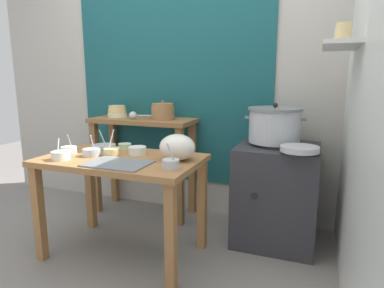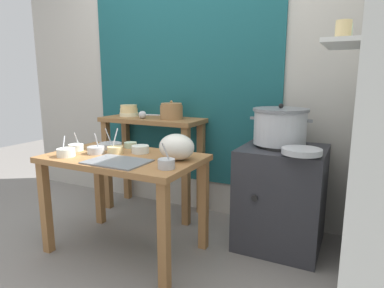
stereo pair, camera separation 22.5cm
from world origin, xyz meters
TOP-DOWN VIEW (x-y plane):
  - ground_plane at (0.00, 0.00)m, footprint 9.00×9.00m
  - wall_back at (0.08, 1.10)m, footprint 4.40×0.12m
  - wall_right at (1.40, 0.20)m, footprint 0.30×3.20m
  - prep_table at (-0.10, 0.10)m, footprint 1.10×0.66m
  - back_shelf_table at (-0.34, 0.83)m, footprint 0.96×0.40m
  - stove_block at (0.89, 0.70)m, footprint 0.60×0.61m
  - steamer_pot at (0.85, 0.72)m, footprint 0.45×0.40m
  - clay_pot at (-0.13, 0.83)m, footprint 0.20×0.20m
  - bowl_stack_enamel at (-0.62, 0.85)m, footprint 0.18×0.18m
  - ladle at (-0.37, 0.75)m, footprint 0.30×0.10m
  - serving_tray at (-0.02, -0.07)m, footprint 0.40×0.28m
  - plastic_bag at (0.29, 0.16)m, footprint 0.25×0.21m
  - wide_pan at (1.05, 0.44)m, footprint 0.25×0.25m
  - prep_bowl_0 at (-0.53, 0.07)m, footprint 0.11×0.11m
  - prep_bowl_1 at (-0.23, 0.35)m, footprint 0.10×0.10m
  - prep_bowl_2 at (0.34, -0.06)m, footprint 0.10×0.10m
  - prep_bowl_3 at (-0.36, 0.26)m, footprint 0.18×0.18m
  - prep_bowl_4 at (-0.32, 0.06)m, footprint 0.12×0.12m
  - prep_bowl_5 at (-0.05, 0.23)m, footprint 0.13×0.13m
  - prep_bowl_6 at (-0.45, -0.10)m, footprint 0.13×0.13m
  - prep_bowl_7 at (-0.20, 0.13)m, footprint 0.11×0.11m

SIDE VIEW (x-z plane):
  - ground_plane at x=0.00m, z-range 0.00..0.00m
  - stove_block at x=0.89m, z-range -0.01..0.77m
  - prep_table at x=-0.10m, z-range 0.25..0.97m
  - back_shelf_table at x=-0.34m, z-range 0.23..1.13m
  - serving_tray at x=-0.02m, z-range 0.72..0.73m
  - prep_bowl_1 at x=-0.23m, z-range 0.72..0.76m
  - prep_bowl_3 at x=-0.36m, z-range 0.66..0.83m
  - prep_bowl_0 at x=-0.53m, z-range 0.68..0.82m
  - prep_bowl_4 at x=-0.32m, z-range 0.67..0.83m
  - prep_bowl_7 at x=-0.20m, z-range 0.66..0.84m
  - prep_bowl_5 at x=-0.05m, z-range 0.72..0.78m
  - prep_bowl_6 at x=-0.45m, z-range 0.68..0.82m
  - prep_bowl_2 at x=0.34m, z-range 0.67..0.84m
  - wide_pan at x=1.05m, z-range 0.78..0.82m
  - plastic_bag at x=0.29m, z-range 0.72..0.90m
  - steamer_pot at x=0.85m, z-range 0.76..1.06m
  - ladle at x=-0.37m, z-range 0.90..0.97m
  - bowl_stack_enamel at x=-0.62m, z-range 0.90..1.01m
  - clay_pot at x=-0.13m, z-range 0.89..1.05m
  - wall_right at x=1.40m, z-range 0.00..2.60m
  - wall_back at x=0.08m, z-range 0.00..2.60m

